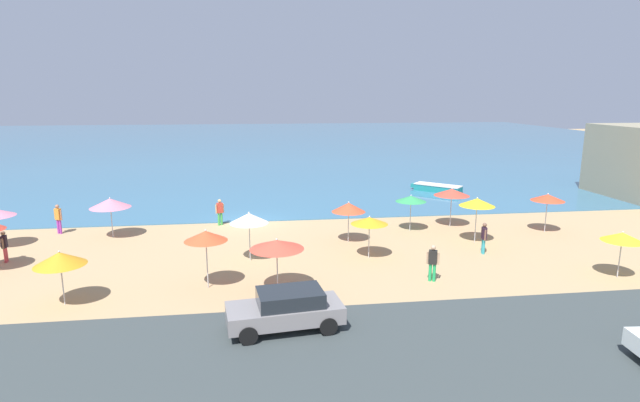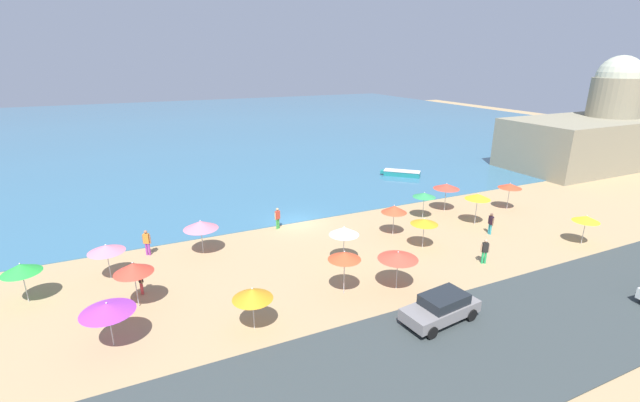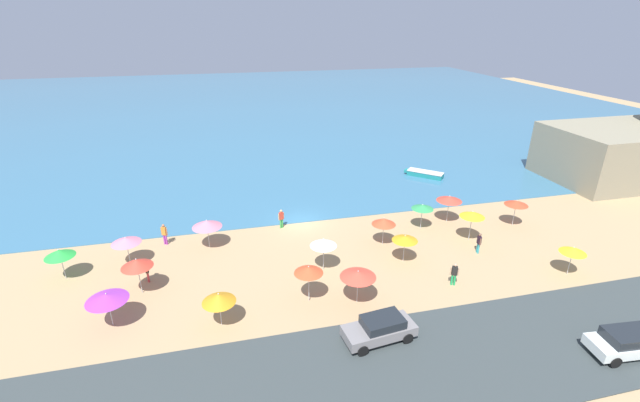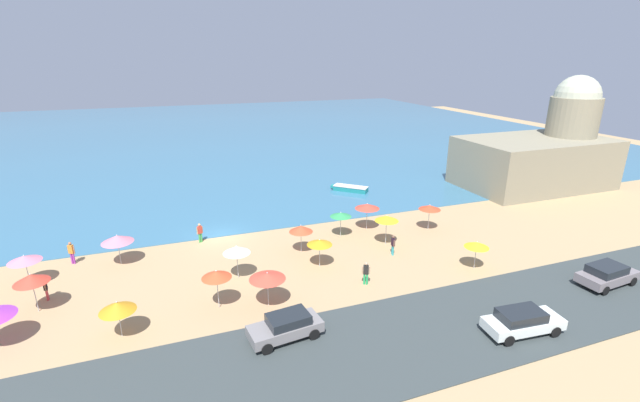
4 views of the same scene
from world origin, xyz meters
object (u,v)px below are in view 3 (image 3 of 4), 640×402
object	(u,v)px
beach_umbrella_3	(449,199)
beach_umbrella_11	(516,203)
beach_umbrella_2	(405,238)
parked_car_2	(380,328)
beach_umbrella_4	(59,253)
beach_umbrella_12	(126,240)
bather_3	(479,242)
bather_1	(164,233)
skiff_nearshore	(425,174)
beach_umbrella_10	(207,224)
beach_umbrella_15	(472,214)
beach_umbrella_9	(107,297)
beach_umbrella_13	(384,221)
bather_4	(147,270)
bather_0	(281,218)
bather_2	(454,273)
beach_umbrella_14	(309,270)
beach_umbrella_0	(423,207)
beach_umbrella_1	(573,250)
beach_umbrella_8	(323,242)
beach_umbrella_5	(219,298)
beach_umbrella_7	(137,263)
parked_car_0	(630,342)

from	to	relation	value
beach_umbrella_3	beach_umbrella_11	xyz separation A→B (m)	(5.22, -2.05, -0.06)
beach_umbrella_2	parked_car_2	distance (m)	8.97
beach_umbrella_4	beach_umbrella_12	world-z (taller)	beach_umbrella_4
beach_umbrella_11	bather_3	bearing A→B (deg)	-148.10
bather_1	skiff_nearshore	distance (m)	28.92
beach_umbrella_2	beach_umbrella_3	world-z (taller)	beach_umbrella_3
beach_umbrella_4	beach_umbrella_10	size ratio (longest dim) A/B	0.97
beach_umbrella_15	parked_car_2	xyz separation A→B (m)	(-11.32, -9.36, -1.52)
beach_umbrella_9	beach_umbrella_13	size ratio (longest dim) A/B	1.02
beach_umbrella_11	bather_3	xyz separation A→B (m)	(-5.64, -3.51, -1.21)
beach_umbrella_3	bather_4	world-z (taller)	beach_umbrella_3
bather_0	bather_2	bearing A→B (deg)	-48.12
beach_umbrella_11	beach_umbrella_14	xyz separation A→B (m)	(-19.64, -6.42, 0.19)
beach_umbrella_9	bather_2	distance (m)	21.82
beach_umbrella_0	beach_umbrella_10	xyz separation A→B (m)	(-17.78, 0.89, 0.05)
beach_umbrella_0	beach_umbrella_1	distance (m)	11.43
beach_umbrella_4	bather_3	distance (m)	30.25
beach_umbrella_2	beach_umbrella_15	size ratio (longest dim) A/B	0.84
beach_umbrella_1	beach_umbrella_12	bearing A→B (deg)	164.08
beach_umbrella_13	beach_umbrella_15	size ratio (longest dim) A/B	0.90
beach_umbrella_1	beach_umbrella_12	size ratio (longest dim) A/B	0.98
beach_umbrella_10	beach_umbrella_11	xyz separation A→B (m)	(25.86, -2.27, 0.09)
bather_2	parked_car_2	size ratio (longest dim) A/B	0.40
beach_umbrella_10	bather_1	size ratio (longest dim) A/B	1.34
beach_umbrella_8	beach_umbrella_13	xyz separation A→B (m)	(5.52, 2.50, -0.17)
beach_umbrella_2	beach_umbrella_4	xyz separation A→B (m)	(-23.88, 3.45, 0.05)
beach_umbrella_1	bather_0	xyz separation A→B (m)	(-18.69, 11.91, -0.98)
beach_umbrella_9	bather_0	distance (m)	15.60
beach_umbrella_2	beach_umbrella_9	world-z (taller)	beach_umbrella_9
bather_3	bather_4	bearing A→B (deg)	175.63
beach_umbrella_5	beach_umbrella_7	bearing A→B (deg)	138.12
bather_4	beach_umbrella_7	bearing A→B (deg)	-101.03
beach_umbrella_9	bather_1	distance (m)	9.83
parked_car_0	parked_car_2	world-z (taller)	parked_car_0
beach_umbrella_3	beach_umbrella_8	world-z (taller)	beach_umbrella_8
beach_umbrella_3	parked_car_0	bearing A→B (deg)	-85.33
beach_umbrella_4	bather_3	size ratio (longest dim) A/B	1.40
beach_umbrella_3	beach_umbrella_5	distance (m)	22.13
beach_umbrella_0	skiff_nearshore	distance (m)	13.28
bather_0	skiff_nearshore	size ratio (longest dim) A/B	0.44
beach_umbrella_2	beach_umbrella_4	bearing A→B (deg)	171.79
beach_umbrella_5	beach_umbrella_9	xyz separation A→B (m)	(-6.28, 1.48, 0.07)
beach_umbrella_13	parked_car_0	size ratio (longest dim) A/B	0.51
bather_0	beach_umbrella_7	bearing A→B (deg)	-145.36
beach_umbrella_5	beach_umbrella_11	world-z (taller)	beach_umbrella_11
beach_umbrella_3	bather_0	bearing A→B (deg)	171.36
beach_umbrella_1	beach_umbrella_11	size ratio (longest dim) A/B	0.91
beach_umbrella_7	parked_car_2	bearing A→B (deg)	-30.03
beach_umbrella_1	parked_car_0	world-z (taller)	beach_umbrella_1
beach_umbrella_3	beach_umbrella_14	bearing A→B (deg)	-149.58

